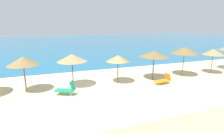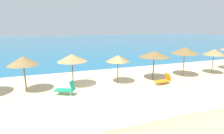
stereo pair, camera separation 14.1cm
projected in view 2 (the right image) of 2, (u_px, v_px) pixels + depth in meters
ground_plane at (110, 90)px, 13.40m from camera, size 160.00×160.00×0.00m
sea_water at (65, 42)px, 52.96m from camera, size 160.00×73.22×0.01m
beach_umbrella_3 at (23, 61)px, 12.45m from camera, size 2.15×2.15×2.69m
beach_umbrella_4 at (72, 58)px, 13.53m from camera, size 2.29×2.29×2.68m
beach_umbrella_5 at (118, 58)px, 14.50m from camera, size 2.01×2.01×2.43m
beach_umbrella_6 at (154, 54)px, 15.41m from camera, size 2.63×2.63×2.64m
beach_umbrella_7 at (185, 50)px, 16.55m from camera, size 2.55×2.55×2.83m
beach_umbrella_8 at (214, 52)px, 17.46m from camera, size 2.08×2.08×2.54m
lounge_chair_0 at (67, 89)px, 12.38m from camera, size 1.52×1.15×1.04m
lounge_chair_1 at (164, 80)px, 14.70m from camera, size 1.43×0.68×0.90m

